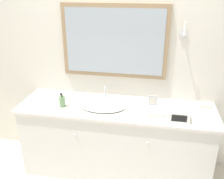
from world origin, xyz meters
TOP-DOWN VIEW (x-y plane):
  - wall_back at (-0.00, 0.66)m, footprint 8.00×0.18m
  - vanity_counter at (0.00, 0.32)m, footprint 2.13×0.62m
  - sink_basin at (-0.15, 0.30)m, footprint 0.50×0.38m
  - soap_bottle at (-0.57, 0.23)m, footprint 0.07×0.07m
  - appliance_box at (0.65, 0.17)m, footprint 0.20×0.15m
  - picture_frame at (0.39, 0.43)m, footprint 0.09×0.01m
  - hand_towel_near_sink at (0.94, 0.51)m, footprint 0.14×0.10m
  - hand_towel_far_corner at (0.42, 0.21)m, footprint 0.18×0.11m

SIDE VIEW (x-z plane):
  - vanity_counter at x=0.00m, z-range 0.00..0.84m
  - sink_basin at x=-0.15m, z-range 0.78..0.95m
  - hand_towel_near_sink at x=0.94m, z-range 0.84..0.88m
  - hand_towel_far_corner at x=0.42m, z-range 0.84..0.88m
  - appliance_box at x=0.65m, z-range 0.84..0.95m
  - picture_frame at x=0.39m, z-range 0.84..0.96m
  - soap_bottle at x=-0.57m, z-range 0.82..0.99m
  - wall_back at x=0.00m, z-range 0.01..2.56m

